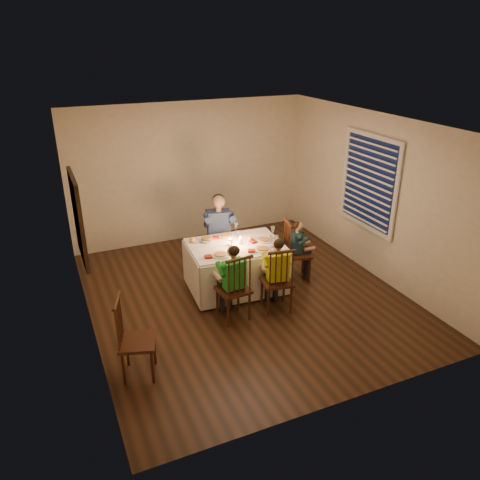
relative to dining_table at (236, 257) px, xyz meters
name	(u,v)px	position (x,y,z in m)	size (l,w,h in m)	color
ground	(245,295)	(0.03, -0.27, -0.53)	(5.00, 5.00, 0.00)	black
wall_left	(81,242)	(-2.22, -0.27, 0.77)	(0.02, 5.00, 2.60)	silver
wall_right	(373,196)	(2.28, -0.27, 0.77)	(0.02, 5.00, 2.60)	silver
wall_back	(190,172)	(0.03, 2.23, 0.77)	(4.50, 0.02, 2.60)	silver
ceiling	(246,123)	(0.03, -0.27, 2.07)	(5.00, 5.00, 0.00)	white
dining_table	(236,257)	(0.00, 0.00, 0.00)	(1.50, 1.13, 0.72)	white
chair_adult	(220,268)	(0.02, 0.74, -0.53)	(0.42, 0.40, 1.02)	#33190E
chair_near_left	(233,317)	(-0.37, -0.76, -0.53)	(0.42, 0.40, 1.02)	#33190E
chair_near_right	(276,309)	(0.29, -0.80, -0.53)	(0.42, 0.40, 1.02)	#33190E
chair_end	(296,278)	(1.03, -0.11, -0.53)	(0.42, 0.40, 1.02)	#33190E
chair_extra	(141,373)	(-1.83, -1.42, -0.53)	(0.42, 0.40, 1.03)	#33190E
adult	(220,268)	(0.02, 0.74, -0.53)	(0.49, 0.45, 1.31)	navy
child_green	(233,317)	(-0.37, -0.76, -0.53)	(0.39, 0.35, 1.12)	green
child_yellow	(276,309)	(0.29, -0.80, -0.53)	(0.39, 0.35, 1.13)	#D1D316
child_teal	(296,278)	(1.03, -0.11, -0.53)	(0.31, 0.29, 1.00)	#1A3942
setting_adult	(227,236)	(-0.01, 0.34, 0.22)	(0.26, 0.26, 0.02)	silver
setting_green	(220,255)	(-0.36, -0.27, 0.22)	(0.26, 0.26, 0.02)	silver
setting_yellow	(263,249)	(0.29, -0.34, 0.22)	(0.26, 0.26, 0.02)	silver
setting_teal	(264,240)	(0.45, -0.04, 0.22)	(0.26, 0.26, 0.02)	silver
candle_left	(230,243)	(-0.09, 0.01, 0.26)	(0.06, 0.06, 0.10)	silver
candle_right	(241,241)	(0.08, -0.01, 0.26)	(0.06, 0.06, 0.10)	silver
squash	(192,240)	(-0.57, 0.34, 0.26)	(0.09, 0.09, 0.09)	yellow
orange_fruit	(250,239)	(0.26, 0.03, 0.25)	(0.08, 0.08, 0.08)	orange
serving_bowl	(207,240)	(-0.36, 0.29, 0.24)	(0.20, 0.20, 0.05)	silver
wall_mirror	(78,219)	(-2.18, 0.03, 0.97)	(0.06, 0.95, 1.15)	black
window_blinds	(368,182)	(2.24, -0.17, 0.97)	(0.07, 1.34, 1.54)	black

